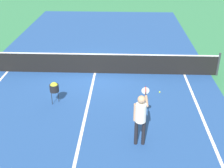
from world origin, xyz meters
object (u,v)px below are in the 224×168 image
object	(u,v)px
player_near	(141,114)
net	(95,63)
ball_hopper	(54,87)
tennis_ball_near_net	(160,92)

from	to	relation	value
player_near	net	bearing A→B (deg)	109.95
ball_hopper	tennis_ball_near_net	xyz separation A→B (m)	(4.04, 0.98, -0.64)
net	tennis_ball_near_net	xyz separation A→B (m)	(2.80, -1.80, -0.46)
player_near	ball_hopper	size ratio (longest dim) A/B	1.92
net	tennis_ball_near_net	size ratio (longest dim) A/B	169.96
net	ball_hopper	distance (m)	3.05
net	ball_hopper	bearing A→B (deg)	-113.99
ball_hopper	tennis_ball_near_net	size ratio (longest dim) A/B	13.25
net	tennis_ball_near_net	world-z (taller)	net
net	tennis_ball_near_net	bearing A→B (deg)	-32.74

